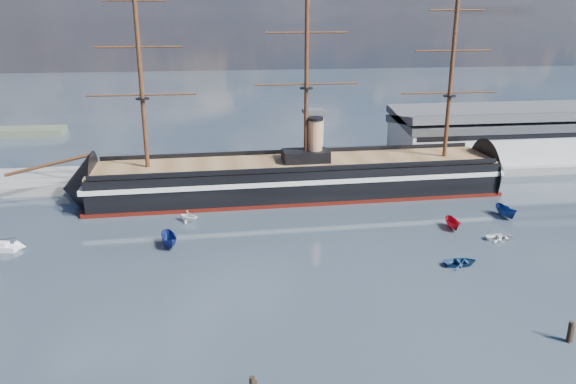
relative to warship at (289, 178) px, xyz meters
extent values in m
plane|color=#232D37|center=(4.85, -20.00, -4.04)|extent=(600.00, 600.00, 0.00)
cube|color=slate|center=(14.85, 16.00, -4.04)|extent=(180.00, 18.00, 2.00)
cube|color=#B7BABC|center=(62.85, 20.00, 2.96)|extent=(62.00, 20.00, 10.00)
cube|color=#3F4247|center=(62.85, 20.00, 8.56)|extent=(63.00, 21.00, 2.00)
cube|color=silver|center=(7.85, 13.00, 4.96)|extent=(4.00, 4.00, 14.00)
cube|color=#3F4247|center=(7.85, 13.00, 12.46)|extent=(5.00, 5.00, 1.00)
cube|color=black|center=(1.73, 0.00, -0.04)|extent=(88.35, 18.03, 7.00)
cube|color=silver|center=(1.73, 0.00, 1.16)|extent=(90.35, 18.32, 1.00)
cube|color=#460F09|center=(1.73, 0.00, -3.69)|extent=(90.35, 18.28, 0.90)
cone|color=black|center=(-44.77, 0.00, -0.34)|extent=(14.36, 16.00, 15.68)
cone|color=black|center=(48.23, 0.00, -0.34)|extent=(11.36, 15.93, 15.68)
cube|color=brown|center=(1.73, 0.00, 3.56)|extent=(88.32, 16.75, 0.40)
cube|color=black|center=(3.73, 0.00, 4.96)|extent=(10.14, 6.23, 2.50)
cylinder|color=tan|center=(5.73, 0.00, 8.46)|extent=(3.20, 3.20, 9.00)
cylinder|color=#381E0F|center=(-50.27, 0.00, 4.96)|extent=(17.76, 1.11, 4.43)
cylinder|color=#381E0F|center=(-30.27, 0.00, 22.76)|extent=(0.90, 0.90, 38.00)
cylinder|color=#381E0F|center=(3.73, 0.00, 24.76)|extent=(0.90, 0.90, 42.00)
cylinder|color=#381E0F|center=(35.73, 0.00, 21.76)|extent=(0.90, 0.90, 36.00)
imported|color=navy|center=(-24.65, -25.35, -4.04)|extent=(7.72, 4.21, 2.92)
imported|color=navy|center=(22.58, -39.62, -4.04)|extent=(1.62, 3.57, 1.63)
imported|color=maroon|center=(27.95, -24.17, -4.04)|extent=(6.21, 2.51, 2.45)
imported|color=white|center=(-21.69, -13.28, -4.04)|extent=(6.03, 7.32, 2.49)
imported|color=white|center=(34.26, -30.68, -4.04)|extent=(1.83, 3.42, 1.52)
imported|color=navy|center=(41.05, -19.65, -4.04)|extent=(7.24, 3.37, 2.79)
cylinder|color=black|center=(26.40, -62.53, -4.04)|extent=(0.64, 0.64, 3.54)
camera|label=1|loc=(-16.67, -117.87, 35.30)|focal=35.00mm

